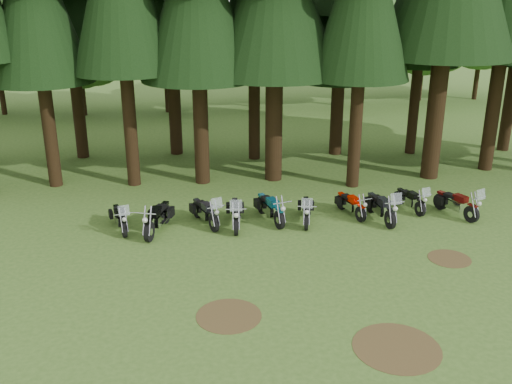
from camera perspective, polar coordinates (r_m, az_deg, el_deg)
ground at (r=18.01m, az=6.35°, el=-8.18°), size 120.00×120.00×0.00m
decid_2 at (r=40.83m, az=-17.06°, el=14.13°), size 6.72×6.53×8.40m
decid_3 at (r=40.73m, az=-8.72°, el=14.11°), size 6.12×5.95×7.65m
decid_4 at (r=42.29m, az=0.13°, el=14.34°), size 5.93×5.76×7.41m
decid_5 at (r=42.97m, az=9.55°, el=16.66°), size 8.45×8.21×10.56m
decid_6 at (r=46.53m, az=17.04°, el=15.04°), size 7.06×6.86×8.82m
decid_7 at (r=48.37m, az=22.43°, el=15.81°), size 8.44×8.20×10.55m
dirt_patch_0 at (r=15.86m, az=-2.74°, el=-12.25°), size 1.80×1.80×0.01m
dirt_patch_1 at (r=19.91m, az=18.77°, el=-6.32°), size 1.40×1.40×0.01m
dirt_patch_2 at (r=15.04m, az=13.89°, el=-14.88°), size 2.20×2.20×0.01m
motorcycle_0 at (r=21.43m, az=-13.43°, el=-2.62°), size 0.80×2.05×1.30m
motorcycle_1 at (r=20.98m, az=-9.82°, el=-2.67°), size 0.91×2.33×0.98m
motorcycle_2 at (r=21.39m, az=-5.08°, el=-2.08°), size 1.06×2.15×1.39m
motorcycle_3 at (r=21.14m, az=-2.07°, el=-2.23°), size 0.49×2.32×1.46m
motorcycle_4 at (r=21.64m, az=1.44°, el=-1.70°), size 0.75×2.28×0.94m
motorcycle_5 at (r=21.59m, az=5.03°, el=-1.92°), size 0.67×2.13×1.34m
motorcycle_6 at (r=22.49m, az=9.46°, el=-1.30°), size 0.66×1.97×0.82m
motorcycle_7 at (r=22.18m, az=12.38°, el=-1.58°), size 0.58×2.38×1.49m
motorcycle_8 at (r=23.50m, az=15.18°, el=-0.80°), size 0.67×1.99×1.25m
motorcycle_9 at (r=23.44m, az=19.40°, el=-1.17°), size 1.09×2.18×1.41m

